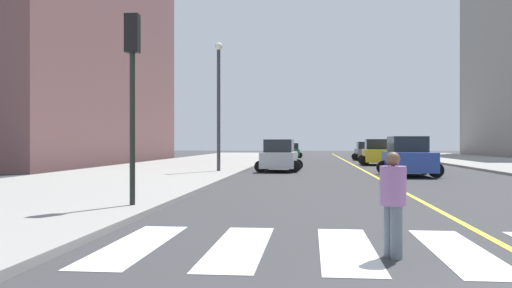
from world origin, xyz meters
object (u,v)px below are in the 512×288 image
object	(u,v)px
car_blue_nearest	(408,157)
traffic_light_far_corner	(133,71)
car_yellow_third	(377,153)
street_lamp	(219,95)
car_silver_second	(279,157)
pedestrian_crossing	(393,199)
car_green_fifth	(292,151)
car_gray_fourth	(366,152)

from	to	relation	value
car_blue_nearest	traffic_light_far_corner	size ratio (longest dim) A/B	0.95
car_blue_nearest	car_yellow_third	bearing A→B (deg)	-91.30
car_blue_nearest	street_lamp	size ratio (longest dim) A/B	0.64
car_silver_second	pedestrian_crossing	distance (m)	24.84
car_green_fifth	pedestrian_crossing	xyz separation A→B (m)	(3.38, -53.94, 0.11)
traffic_light_far_corner	pedestrian_crossing	world-z (taller)	traffic_light_far_corner
car_blue_nearest	car_silver_second	xyz separation A→B (m)	(-7.00, 3.74, -0.07)
car_yellow_third	street_lamp	world-z (taller)	street_lamp
car_silver_second	car_green_fifth	distance (m)	29.30
car_gray_fourth	street_lamp	world-z (taller)	street_lamp
car_silver_second	car_blue_nearest	bearing A→B (deg)	-25.95
car_gray_fourth	street_lamp	bearing A→B (deg)	65.59
street_lamp	car_gray_fourth	bearing A→B (deg)	66.32
pedestrian_crossing	street_lamp	xyz separation A→B (m)	(-6.46, 22.11, 3.56)
car_blue_nearest	pedestrian_crossing	bearing A→B (deg)	78.53
car_silver_second	traffic_light_far_corner	bearing A→B (deg)	-95.77
car_blue_nearest	street_lamp	xyz separation A→B (m)	(-10.31, 1.22, 3.48)
car_green_fifth	car_gray_fourth	bearing A→B (deg)	-46.91
traffic_light_far_corner	pedestrian_crossing	bearing A→B (deg)	-41.82
car_blue_nearest	car_silver_second	size ratio (longest dim) A/B	1.06
car_green_fifth	street_lamp	distance (m)	32.18
car_silver_second	car_yellow_third	xyz separation A→B (m)	(7.06, 10.47, 0.04)
car_yellow_third	car_green_fifth	world-z (taller)	car_yellow_third
car_yellow_third	car_blue_nearest	bearing A→B (deg)	91.43
street_lamp	pedestrian_crossing	bearing A→B (deg)	-73.70
car_blue_nearest	traffic_light_far_corner	world-z (taller)	traffic_light_far_corner
car_blue_nearest	street_lamp	distance (m)	10.95
car_silver_second	car_gray_fourth	world-z (taller)	car_silver_second
car_green_fifth	traffic_light_far_corner	xyz separation A→B (m)	(-2.48, -48.69, 2.84)
car_blue_nearest	traffic_light_far_corner	xyz separation A→B (m)	(-9.70, -15.65, 2.64)
car_gray_fourth	car_blue_nearest	bearing A→B (deg)	88.64
pedestrian_crossing	car_green_fifth	bearing A→B (deg)	156.24
car_yellow_third	traffic_light_far_corner	xyz separation A→B (m)	(-9.76, -29.86, 2.68)
car_yellow_third	pedestrian_crossing	size ratio (longest dim) A/B	2.81
car_green_fifth	pedestrian_crossing	bearing A→B (deg)	-87.63
car_blue_nearest	street_lamp	world-z (taller)	street_lamp
car_green_fifth	street_lamp	size ratio (longest dim) A/B	0.52
car_blue_nearest	pedestrian_crossing	world-z (taller)	car_blue_nearest
car_blue_nearest	car_gray_fourth	world-z (taller)	car_blue_nearest
car_yellow_third	traffic_light_far_corner	world-z (taller)	traffic_light_far_corner
car_gray_fourth	car_green_fifth	xyz separation A→B (m)	(-7.50, 7.68, -0.07)
car_blue_nearest	car_green_fifth	world-z (taller)	car_blue_nearest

